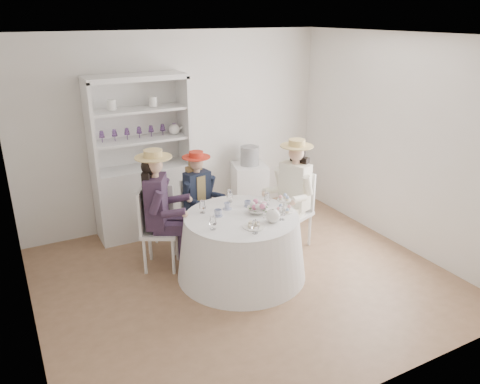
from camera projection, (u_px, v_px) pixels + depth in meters
name	position (u px, v px, depth m)	size (l,w,h in m)	color
ground	(244.00, 278.00, 5.47)	(4.50, 4.50, 0.00)	brown
ceiling	(245.00, 36.00, 4.50)	(4.50, 4.50, 0.00)	white
wall_back	(177.00, 130.00, 6.63)	(4.50, 4.50, 0.00)	silver
wall_front	(378.00, 246.00, 3.34)	(4.50, 4.50, 0.00)	silver
wall_left	(14.00, 207.00, 4.00)	(4.50, 4.50, 0.00)	silver
wall_right	(399.00, 143.00, 5.97)	(4.50, 4.50, 0.00)	silver
tea_table	(241.00, 246.00, 5.43)	(1.51, 1.51, 0.75)	white
hutch	(143.00, 180.00, 6.38)	(1.39, 0.74, 2.18)	silver
side_table	(249.00, 188.00, 7.18)	(0.49, 0.49, 0.76)	silver
hatbox	(250.00, 156.00, 7.00)	(0.28, 0.28, 0.28)	black
guest_left	(159.00, 203.00, 5.43)	(0.63, 0.57, 1.48)	silver
guest_mid	(198.00, 193.00, 6.06)	(0.48, 0.50, 1.27)	silver
guest_right	(294.00, 188.00, 5.94)	(0.60, 0.55, 1.45)	silver
spare_chair	(162.00, 215.00, 5.91)	(0.55, 0.55, 0.96)	silver
teacup_a	(218.00, 213.00, 5.28)	(0.09, 0.09, 0.07)	white
teacup_b	(227.00, 206.00, 5.47)	(0.08, 0.08, 0.07)	white
teacup_c	(248.00, 204.00, 5.55)	(0.08, 0.08, 0.06)	white
flower_bowl	(257.00, 211.00, 5.36)	(0.22, 0.22, 0.06)	white
flower_arrangement	(258.00, 206.00, 5.36)	(0.17, 0.17, 0.06)	pink
table_teapot	(273.00, 216.00, 5.13)	(0.23, 0.16, 0.17)	white
sandwich_plate	(254.00, 226.00, 5.02)	(0.24, 0.24, 0.05)	white
cupcake_stand	(284.00, 206.00, 5.39)	(0.22, 0.22, 0.20)	white
stemware_set	(242.00, 210.00, 5.27)	(0.94, 0.98, 0.15)	white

